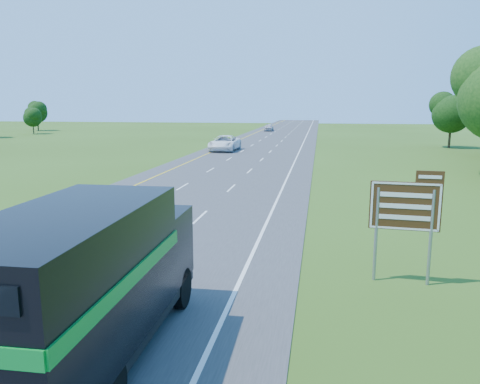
% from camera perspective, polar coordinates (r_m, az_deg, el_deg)
% --- Properties ---
extents(road, '(15.00, 260.00, 0.04)m').
position_cam_1_polar(road, '(54.68, 1.14, 4.35)').
color(road, '#38383A').
rests_on(road, ground).
extents(lane_markings, '(11.15, 260.00, 0.01)m').
position_cam_1_polar(lane_markings, '(54.68, 1.14, 4.38)').
color(lane_markings, yellow).
rests_on(lane_markings, road).
extents(horse_truck, '(2.90, 8.74, 3.85)m').
position_cam_1_polar(horse_truck, '(11.15, -18.22, -10.47)').
color(horse_truck, black).
rests_on(horse_truck, road).
extents(white_suv, '(3.41, 7.15, 1.97)m').
position_cam_1_polar(white_suv, '(61.35, -1.88, 5.97)').
color(white_suv, white).
rests_on(white_suv, road).
extents(far_car, '(1.98, 4.77, 1.62)m').
position_cam_1_polar(far_car, '(107.25, 3.53, 7.86)').
color(far_car, '#B9B8BF').
rests_on(far_car, road).
extents(exit_sign, '(2.29, 0.27, 3.89)m').
position_cam_1_polar(exit_sign, '(16.53, 19.59, -2.16)').
color(exit_sign, gray).
rests_on(exit_sign, ground).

